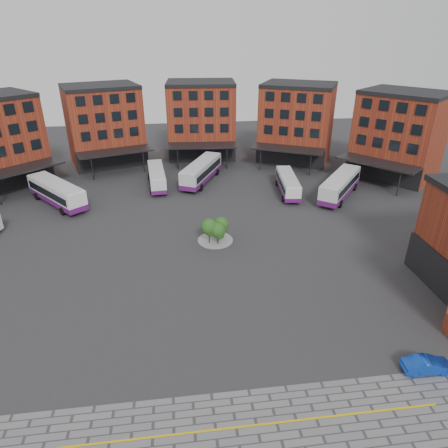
{
  "coord_description": "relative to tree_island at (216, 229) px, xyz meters",
  "views": [
    {
      "loc": [
        -2.47,
        -31.57,
        24.22
      ],
      "look_at": [
        2.66,
        8.54,
        4.0
      ],
      "focal_mm": 32.0,
      "sensor_mm": 36.0,
      "label": 1
    }
  ],
  "objects": [
    {
      "name": "ground",
      "position": [
        -2.06,
        -11.65,
        -1.81
      ],
      "size": [
        160.0,
        160.0,
        0.0
      ],
      "primitive_type": "plane",
      "color": "#28282B",
      "rests_on": "ground"
    },
    {
      "name": "yellow_line",
      "position": [
        -0.06,
        -25.65,
        -1.78
      ],
      "size": [
        26.0,
        0.15,
        0.02
      ],
      "primitive_type": "cube",
      "color": "gold",
      "rests_on": "paving_zone"
    },
    {
      "name": "main_building",
      "position": [
        -6.83,
        26.59,
        5.41
      ],
      "size": [
        94.14,
        42.48,
        14.6
      ],
      "color": "maroon",
      "rests_on": "ground"
    },
    {
      "name": "tree_island",
      "position": [
        0.0,
        0.0,
        0.0
      ],
      "size": [
        4.4,
        4.4,
        3.3
      ],
      "color": "gray",
      "rests_on": "ground"
    },
    {
      "name": "bus_b",
      "position": [
        -22.25,
        14.58,
        0.12
      ],
      "size": [
        10.37,
        11.59,
        3.57
      ],
      "rotation": [
        0.0,
        0.0,
        0.7
      ],
      "color": "white",
      "rests_on": "ground"
    },
    {
      "name": "bus_c",
      "position": [
        -7.67,
        20.44,
        -0.18
      ],
      "size": [
        3.36,
        10.87,
        3.01
      ],
      "rotation": [
        0.0,
        0.0,
        0.08
      ],
      "color": "silver",
      "rests_on": "ground"
    },
    {
      "name": "bus_d",
      "position": [
        -0.12,
        21.5,
        0.12
      ],
      "size": [
        8.04,
        12.68,
        3.57
      ],
      "rotation": [
        0.0,
        0.0,
        -0.44
      ],
      "color": "silver",
      "rests_on": "ground"
    },
    {
      "name": "bus_e",
      "position": [
        13.1,
        14.65,
        -0.22
      ],
      "size": [
        3.46,
        10.64,
        2.94
      ],
      "rotation": [
        0.0,
        0.0,
        -0.1
      ],
      "color": "white",
      "rests_on": "ground"
    },
    {
      "name": "bus_f",
      "position": [
        20.75,
        12.11,
        0.11
      ],
      "size": [
        10.09,
        11.68,
        3.55
      ],
      "rotation": [
        0.0,
        0.0,
        -0.67
      ],
      "color": "silver",
      "rests_on": "ground"
    },
    {
      "name": "blue_car",
      "position": [
        13.98,
        -22.68,
        -1.18
      ],
      "size": [
        3.9,
        1.56,
        1.26
      ],
      "primitive_type": "imported",
      "rotation": [
        0.0,
        0.0,
        1.51
      ],
      "color": "#0C36A8",
      "rests_on": "ground"
    }
  ]
}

